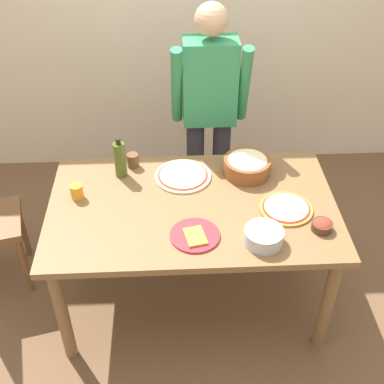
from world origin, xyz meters
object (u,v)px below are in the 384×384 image
object	(u,v)px
small_sauce_bowl	(322,225)
olive_oil_bottle	(120,159)
mixing_bowl_steel	(264,236)
plate_with_slice	(195,235)
popcorn_bowl	(247,165)
pizza_raw_on_board	(183,176)
person_cook	(209,108)
pizza_cooked_on_tray	(286,208)
cup_orange	(77,192)
cup_small_brown	(133,160)
dining_table	(192,217)

from	to	relation	value
small_sauce_bowl	olive_oil_bottle	bearing A→B (deg)	153.59
mixing_bowl_steel	olive_oil_bottle	world-z (taller)	olive_oil_bottle
plate_with_slice	popcorn_bowl	bearing A→B (deg)	57.58
pizza_raw_on_board	mixing_bowl_steel	world-z (taller)	mixing_bowl_steel
person_cook	pizza_cooked_on_tray	xyz separation A→B (m)	(0.36, -0.82, -0.17)
mixing_bowl_steel	small_sauce_bowl	world-z (taller)	mixing_bowl_steel
pizza_raw_on_board	small_sauce_bowl	bearing A→B (deg)	-34.88
pizza_raw_on_board	cup_orange	distance (m)	0.62
cup_small_brown	olive_oil_bottle	bearing A→B (deg)	-126.60
person_cook	plate_with_slice	distance (m)	1.04
mixing_bowl_steel	cup_orange	bearing A→B (deg)	157.42
pizza_raw_on_board	olive_oil_bottle	world-z (taller)	olive_oil_bottle
person_cook	small_sauce_bowl	xyz separation A→B (m)	(0.51, -0.99, -0.15)
plate_with_slice	cup_small_brown	world-z (taller)	cup_small_brown
olive_oil_bottle	popcorn_bowl	bearing A→B (deg)	-1.52
pizza_cooked_on_tray	popcorn_bowl	world-z (taller)	popcorn_bowl
dining_table	olive_oil_bottle	world-z (taller)	olive_oil_bottle
pizza_raw_on_board	small_sauce_bowl	xyz separation A→B (m)	(0.71, -0.49, 0.02)
olive_oil_bottle	small_sauce_bowl	bearing A→B (deg)	-26.41
popcorn_bowl	cup_small_brown	world-z (taller)	popcorn_bowl
pizza_cooked_on_tray	small_sauce_bowl	xyz separation A→B (m)	(0.15, -0.17, 0.02)
pizza_raw_on_board	mixing_bowl_steel	distance (m)	0.69
popcorn_bowl	pizza_cooked_on_tray	bearing A→B (deg)	-63.62
person_cook	pizza_raw_on_board	xyz separation A→B (m)	(-0.19, -0.50, -0.17)
dining_table	cup_orange	size ratio (longest dim) A/B	18.82
dining_table	cup_small_brown	bearing A→B (deg)	131.57
mixing_bowl_steel	small_sauce_bowl	size ratio (longest dim) A/B	1.82
pizza_cooked_on_tray	mixing_bowl_steel	xyz separation A→B (m)	(-0.17, -0.25, 0.03)
person_cook	olive_oil_bottle	bearing A→B (deg)	-140.49
dining_table	plate_with_slice	size ratio (longest dim) A/B	6.15
cup_orange	plate_with_slice	bearing A→B (deg)	-28.77
pizza_cooked_on_tray	cup_small_brown	size ratio (longest dim) A/B	3.45
cup_small_brown	pizza_cooked_on_tray	bearing A→B (deg)	-28.05
pizza_cooked_on_tray	cup_orange	world-z (taller)	cup_orange
plate_with_slice	cup_small_brown	distance (m)	0.73
olive_oil_bottle	cup_small_brown	xyz separation A→B (m)	(0.07, 0.09, -0.07)
olive_oil_bottle	cup_small_brown	bearing A→B (deg)	53.40
popcorn_bowl	olive_oil_bottle	bearing A→B (deg)	178.48
pizza_raw_on_board	cup_small_brown	xyz separation A→B (m)	(-0.30, 0.13, 0.03)
small_sauce_bowl	cup_orange	world-z (taller)	cup_orange
person_cook	cup_small_brown	size ratio (longest dim) A/B	19.06
pizza_cooked_on_tray	mixing_bowl_steel	size ratio (longest dim) A/B	1.47
plate_with_slice	cup_orange	size ratio (longest dim) A/B	3.06
pizza_raw_on_board	olive_oil_bottle	distance (m)	0.38
dining_table	pizza_cooked_on_tray	distance (m)	0.52
olive_oil_bottle	person_cook	bearing A→B (deg)	39.51
plate_with_slice	small_sauce_bowl	xyz separation A→B (m)	(0.66, 0.02, 0.02)
person_cook	cup_small_brown	distance (m)	0.63
pizza_raw_on_board	olive_oil_bottle	size ratio (longest dim) A/B	1.31
pizza_cooked_on_tray	popcorn_bowl	distance (m)	0.39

